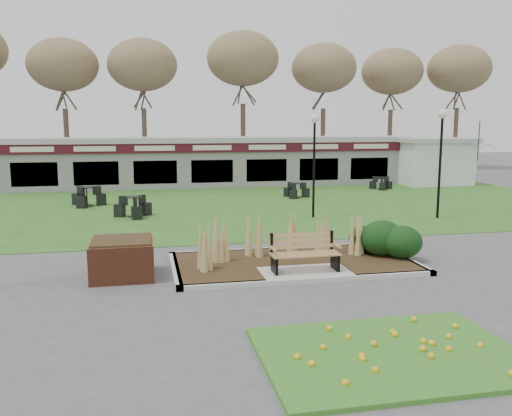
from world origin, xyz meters
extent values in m
plane|color=#515154|center=(0.00, 0.00, 0.00)|extent=(100.00, 100.00, 0.00)
cube|color=#286620|center=(0.00, 12.00, 0.01)|extent=(34.00, 16.00, 0.02)
cube|color=#2A7421|center=(0.00, -4.60, 0.04)|extent=(4.20, 3.00, 0.08)
cube|color=#2F2013|center=(0.00, 1.20, 0.06)|extent=(6.22, 3.22, 0.12)
cube|color=#B7B7B2|center=(0.00, -0.41, 0.06)|extent=(6.40, 0.18, 0.12)
cube|color=#B7B7B2|center=(0.00, 2.81, 0.06)|extent=(6.40, 0.18, 0.12)
cube|color=#B7B7B2|center=(-3.11, 1.20, 0.06)|extent=(0.18, 3.40, 0.12)
cube|color=#B7B7B2|center=(3.11, 1.20, 0.06)|extent=(0.18, 3.40, 0.12)
cube|color=#B7B7B2|center=(0.00, 0.15, 0.07)|extent=(2.20, 1.20, 0.13)
cone|color=tan|center=(-1.90, 1.60, 0.70)|extent=(0.36, 0.36, 1.15)
cone|color=tan|center=(-0.90, 2.00, 0.70)|extent=(0.36, 0.36, 1.15)
cone|color=tan|center=(0.20, 2.20, 0.70)|extent=(0.36, 0.36, 1.15)
cone|color=tan|center=(1.10, 2.00, 0.70)|extent=(0.36, 0.36, 1.15)
cone|color=tan|center=(1.90, 1.60, 0.70)|extent=(0.36, 0.36, 1.15)
cone|color=tan|center=(-2.40, 0.80, 0.70)|extent=(0.36, 0.36, 1.15)
ellipsoid|color=black|center=(2.60, 1.40, 0.59)|extent=(1.21, 1.10, 0.99)
ellipsoid|color=black|center=(3.00, 1.00, 0.54)|extent=(1.10, 1.00, 0.90)
ellipsoid|color=black|center=(2.90, 1.90, 0.53)|extent=(1.06, 0.96, 0.86)
ellipsoid|color=black|center=(2.30, 1.90, 0.48)|extent=(0.92, 0.84, 0.76)
cube|color=#A6874B|center=(0.00, 0.15, 0.56)|extent=(1.70, 0.57, 0.04)
cube|color=#A6874B|center=(0.00, 0.46, 0.84)|extent=(1.70, 0.13, 0.44)
cube|color=black|center=(-0.78, 0.15, 0.34)|extent=(0.06, 0.55, 0.42)
cube|color=black|center=(0.78, 0.15, 0.34)|extent=(0.06, 0.55, 0.42)
cube|color=black|center=(-0.78, 0.45, 0.81)|extent=(0.06, 0.06, 0.50)
cube|color=black|center=(0.78, 0.45, 0.81)|extent=(0.06, 0.06, 0.50)
cube|color=#A6874B|center=(-0.82, 0.13, 0.74)|extent=(0.05, 0.50, 0.04)
cube|color=#A6874B|center=(0.82, 0.13, 0.74)|extent=(0.05, 0.50, 0.04)
cube|color=brown|center=(-4.40, 1.00, 0.45)|extent=(1.50, 1.50, 0.90)
cube|color=#2F2013|center=(-4.40, 1.00, 0.92)|extent=(1.40, 1.40, 0.06)
cube|color=gray|center=(0.00, 20.00, 1.30)|extent=(24.00, 3.00, 2.60)
cube|color=#4A101B|center=(0.00, 18.45, 2.35)|extent=(24.00, 0.18, 0.55)
cube|color=#B4B4B9|center=(0.00, 20.00, 2.75)|extent=(24.60, 3.40, 0.30)
cube|color=silver|center=(0.00, 18.34, 2.35)|extent=(22.00, 0.02, 0.28)
cube|color=black|center=(0.00, 18.55, 1.00)|extent=(22.00, 0.10, 1.30)
cube|color=white|center=(13.50, 18.00, 1.30)|extent=(4.00, 3.00, 2.60)
cube|color=#B4B4B9|center=(13.50, 18.00, 2.70)|extent=(4.40, 3.40, 0.25)
cylinder|color=#47382B|center=(-9.00, 28.00, 2.59)|extent=(0.36, 0.36, 5.17)
ellipsoid|color=brown|center=(-9.00, 28.00, 8.39)|extent=(5.24, 5.24, 3.93)
cylinder|color=#47382B|center=(-3.00, 28.00, 2.59)|extent=(0.36, 0.36, 5.17)
ellipsoid|color=brown|center=(-3.00, 28.00, 8.39)|extent=(5.24, 5.24, 3.93)
cylinder|color=#47382B|center=(3.00, 28.00, 2.59)|extent=(0.36, 0.36, 5.17)
ellipsoid|color=brown|center=(3.00, 28.00, 8.39)|extent=(5.24, 5.24, 3.93)
cylinder|color=#47382B|center=(9.00, 28.00, 2.59)|extent=(0.36, 0.36, 5.17)
ellipsoid|color=brown|center=(9.00, 28.00, 8.39)|extent=(5.24, 5.24, 3.93)
cylinder|color=#47382B|center=(15.00, 28.00, 2.59)|extent=(0.36, 0.36, 5.17)
ellipsoid|color=brown|center=(15.00, 28.00, 8.39)|extent=(5.24, 5.24, 3.93)
cylinder|color=#47382B|center=(21.00, 28.00, 2.59)|extent=(0.36, 0.36, 5.17)
ellipsoid|color=brown|center=(21.00, 28.00, 8.39)|extent=(5.24, 5.24, 3.93)
cylinder|color=black|center=(2.74, 8.09, 1.88)|extent=(0.09, 0.09, 3.75)
sphere|color=white|center=(2.74, 8.09, 3.91)|extent=(0.34, 0.34, 0.34)
cylinder|color=black|center=(7.50, 6.93, 1.96)|extent=(0.10, 0.10, 3.93)
sphere|color=white|center=(7.50, 6.93, 4.08)|extent=(0.35, 0.35, 0.35)
cylinder|color=black|center=(-6.39, 13.03, 0.04)|extent=(0.50, 0.50, 0.03)
cylinder|color=black|center=(-6.39, 13.03, 0.44)|extent=(0.06, 0.06, 0.82)
cylinder|color=black|center=(-6.39, 13.03, 0.86)|extent=(0.68, 0.68, 0.03)
cube|color=black|center=(-5.79, 13.19, 0.28)|extent=(0.48, 0.48, 0.52)
cube|color=black|center=(-6.84, 13.47, 0.28)|extent=(0.55, 0.55, 0.52)
cube|color=black|center=(-6.55, 12.42, 0.28)|extent=(0.47, 0.47, 0.52)
cylinder|color=black|center=(-4.26, 9.61, 0.04)|extent=(0.48, 0.48, 0.03)
cylinder|color=black|center=(-4.26, 9.61, 0.42)|extent=(0.05, 0.05, 0.78)
cylinder|color=black|center=(-4.26, 9.61, 0.83)|extent=(0.65, 0.65, 0.03)
cube|color=black|center=(-3.81, 10.01, 0.27)|extent=(0.52, 0.52, 0.50)
cube|color=black|center=(-4.83, 9.81, 0.27)|extent=(0.47, 0.47, 0.50)
cube|color=black|center=(-4.14, 9.03, 0.27)|extent=(0.43, 0.43, 0.50)
cylinder|color=black|center=(3.64, 13.83, 0.03)|extent=(0.43, 0.43, 0.03)
cylinder|color=black|center=(3.64, 13.83, 0.38)|extent=(0.05, 0.05, 0.70)
cylinder|color=black|center=(3.64, 13.83, 0.74)|extent=(0.58, 0.58, 0.02)
cube|color=black|center=(4.17, 13.84, 0.24)|extent=(0.34, 0.34, 0.44)
cube|color=black|center=(3.36, 14.28, 0.24)|extent=(0.45, 0.45, 0.44)
cube|color=black|center=(3.38, 13.36, 0.24)|extent=(0.45, 0.45, 0.44)
cylinder|color=black|center=(9.32, 16.13, 0.03)|extent=(0.40, 0.40, 0.03)
cylinder|color=black|center=(9.32, 16.13, 0.36)|extent=(0.05, 0.05, 0.66)
cylinder|color=black|center=(9.32, 16.13, 0.70)|extent=(0.55, 0.55, 0.02)
cube|color=black|center=(9.81, 16.25, 0.23)|extent=(0.38, 0.38, 0.42)
cube|color=black|center=(8.97, 16.50, 0.23)|extent=(0.44, 0.44, 0.42)
cube|color=black|center=(9.18, 15.65, 0.23)|extent=(0.39, 0.39, 0.42)
cylinder|color=black|center=(14.74, 15.29, 1.10)|extent=(0.06, 0.06, 2.20)
imported|color=#346BB8|center=(14.74, 15.29, 1.73)|extent=(2.49, 2.52, 1.99)
camera|label=1|loc=(-3.80, -12.27, 3.75)|focal=38.00mm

